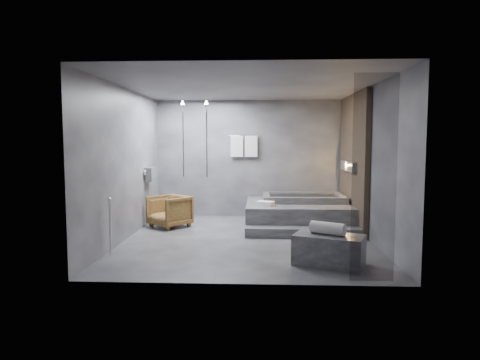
{
  "coord_description": "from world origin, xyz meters",
  "views": [
    {
      "loc": [
        0.23,
        -7.81,
        1.81
      ],
      "look_at": [
        -0.15,
        0.3,
        1.08
      ],
      "focal_mm": 32.0,
      "sensor_mm": 36.0,
      "label": 1
    }
  ],
  "objects": [
    {
      "name": "tub_step",
      "position": [
        1.05,
        0.27,
        0.09
      ],
      "size": [
        2.2,
        0.36,
        0.18
      ],
      "primitive_type": "cube",
      "color": "#343436",
      "rests_on": "ground"
    },
    {
      "name": "rolled_towel",
      "position": [
        1.23,
        -1.56,
        0.54
      ],
      "size": [
        0.54,
        0.42,
        0.19
      ],
      "primitive_type": "cylinder",
      "rotation": [
        0.0,
        1.57,
        -0.54
      ],
      "color": "silver",
      "rests_on": "concrete_bench"
    },
    {
      "name": "deck_towel",
      "position": [
        0.34,
        0.91,
        0.55
      ],
      "size": [
        0.41,
        0.35,
        0.09
      ],
      "primitive_type": "cube",
      "rotation": [
        0.0,
        0.0,
        -0.38
      ],
      "color": "white",
      "rests_on": "tub_deck"
    },
    {
      "name": "concrete_bench",
      "position": [
        1.25,
        -1.58,
        0.22
      ],
      "size": [
        1.13,
        0.87,
        0.45
      ],
      "primitive_type": "cube",
      "rotation": [
        0.0,
        0.0,
        -0.38
      ],
      "color": "#333436",
      "rests_on": "ground"
    },
    {
      "name": "tub_deck",
      "position": [
        1.05,
        1.45,
        0.25
      ],
      "size": [
        2.2,
        2.0,
        0.5
      ],
      "primitive_type": "cube",
      "color": "#343436",
      "rests_on": "ground"
    },
    {
      "name": "driftwood_chair",
      "position": [
        -1.68,
        1.09,
        0.34
      ],
      "size": [
        1.03,
        1.03,
        0.67
      ],
      "primitive_type": "imported",
      "rotation": [
        0.0,
        0.0,
        -0.7
      ],
      "color": "#3F280F",
      "rests_on": "ground"
    },
    {
      "name": "room",
      "position": [
        0.4,
        0.24,
        1.73
      ],
      "size": [
        5.0,
        5.04,
        2.82
      ],
      "color": "#2F2F31",
      "rests_on": "ground"
    }
  ]
}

